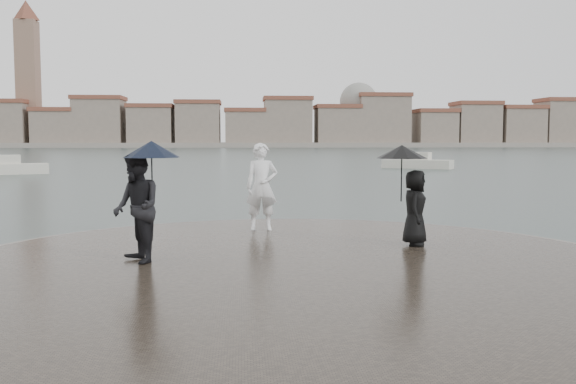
{
  "coord_description": "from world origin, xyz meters",
  "views": [
    {
      "loc": [
        -0.84,
        -6.98,
        2.45
      ],
      "look_at": [
        0.0,
        4.8,
        1.45
      ],
      "focal_mm": 40.0,
      "sensor_mm": 36.0,
      "label": 1
    }
  ],
  "objects": [
    {
      "name": "ground",
      "position": [
        0.0,
        0.0,
        0.0
      ],
      "size": [
        400.0,
        400.0,
        0.0
      ],
      "primitive_type": "plane",
      "color": "#2B3835",
      "rests_on": "ground"
    },
    {
      "name": "kerb_ring",
      "position": [
        0.0,
        3.5,
        0.16
      ],
      "size": [
        12.5,
        12.5,
        0.32
      ],
      "primitive_type": "cylinder",
      "color": "gray",
      "rests_on": "ground"
    },
    {
      "name": "statue",
      "position": [
        -0.4,
        7.47,
        1.35
      ],
      "size": [
        0.75,
        0.51,
        1.97
      ],
      "primitive_type": "imported",
      "rotation": [
        0.0,
        0.0,
        0.06
      ],
      "color": "white",
      "rests_on": "quay_tip"
    },
    {
      "name": "visitor_right",
      "position": [
        2.41,
        5.21,
        1.47
      ],
      "size": [
        1.08,
        1.01,
        1.95
      ],
      "color": "black",
      "rests_on": "quay_tip"
    },
    {
      "name": "far_skyline",
      "position": [
        -6.29,
        160.71,
        5.61
      ],
      "size": [
        260.0,
        20.0,
        37.0
      ],
      "color": "gray",
      "rests_on": "ground"
    },
    {
      "name": "quay_tip",
      "position": [
        0.0,
        3.5,
        0.18
      ],
      "size": [
        11.9,
        11.9,
        0.36
      ],
      "primitive_type": "cylinder",
      "color": "#2D261E",
      "rests_on": "ground"
    },
    {
      "name": "visitor_left",
      "position": [
        -2.56,
        3.82,
        1.46
      ],
      "size": [
        1.25,
        1.14,
        2.04
      ],
      "color": "black",
      "rests_on": "quay_tip"
    },
    {
      "name": "boats",
      "position": [
        -1.79,
        40.45,
        0.38
      ],
      "size": [
        35.6,
        10.11,
        1.5
      ],
      "color": "beige",
      "rests_on": "ground"
    }
  ]
}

